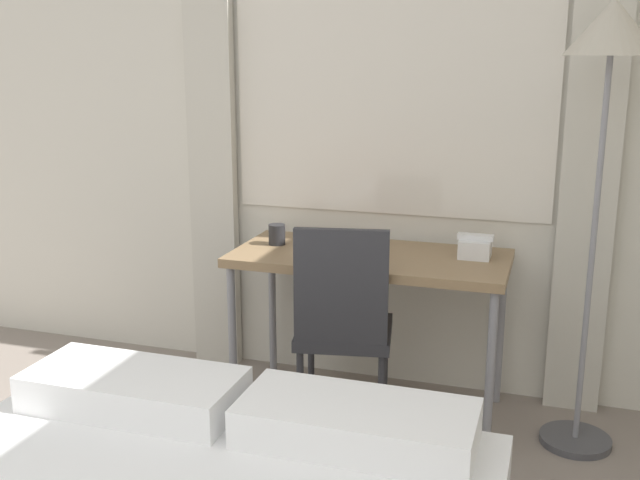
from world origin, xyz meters
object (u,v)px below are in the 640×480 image
object	(u,v)px
desk	(370,267)
desk_chair	(343,319)
telephone	(475,247)
standing_lamp	(608,78)
book	(348,252)
mug	(277,234)

from	to	relation	value
desk	desk_chair	distance (m)	0.30
desk_chair	telephone	world-z (taller)	desk_chair
desk	standing_lamp	world-z (taller)	standing_lamp
book	desk	bearing A→B (deg)	32.86
mug	desk_chair	bearing A→B (deg)	-34.29
standing_lamp	desk_chair	bearing A→B (deg)	-169.06
mug	telephone	bearing A→B (deg)	3.27
desk_chair	standing_lamp	bearing A→B (deg)	0.23
desk_chair	standing_lamp	size ratio (longest dim) A/B	0.51
desk	telephone	xyz separation A→B (m)	(0.44, 0.08, 0.11)
desk	standing_lamp	xyz separation A→B (m)	(0.91, -0.05, 0.83)
standing_lamp	telephone	size ratio (longest dim) A/B	11.69
book	mug	distance (m)	0.37
book	mug	bearing A→B (deg)	166.71
desk	mug	size ratio (longest dim) A/B	12.82
desk_chair	telephone	size ratio (longest dim) A/B	6.02
desk	book	bearing A→B (deg)	-147.14
desk	desk_chair	world-z (taller)	desk_chair
desk	book	world-z (taller)	book
book	desk_chair	bearing A→B (deg)	-79.35
desk_chair	standing_lamp	world-z (taller)	standing_lamp
desk_chair	book	distance (m)	0.30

